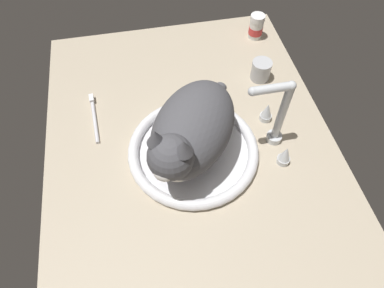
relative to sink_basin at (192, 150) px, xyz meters
The scene contains 7 objects.
countertop 3.10cm from the sink_basin, 11.74° to the left, with size 108.46×74.67×3.00cm, color #B7A88E.
sink_basin is the anchor object (origin of this frame).
faucet 22.16cm from the sink_basin, 90.00° to the left, with size 17.29×11.73×21.02cm.
cat 9.85cm from the sink_basin, 34.22° to the right, with size 34.74×30.27×18.74cm.
metal_jar 34.00cm from the sink_basin, 131.93° to the left, with size 5.83×5.83×6.00cm.
pill_bottle 51.04cm from the sink_basin, 144.55° to the left, with size 4.63×4.63×8.05cm.
toothbrush 29.10cm from the sink_basin, 124.18° to the right, with size 16.79×2.18×1.70cm.
Camera 1 is at (45.16, -9.60, 75.69)cm, focal length 31.73 mm.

